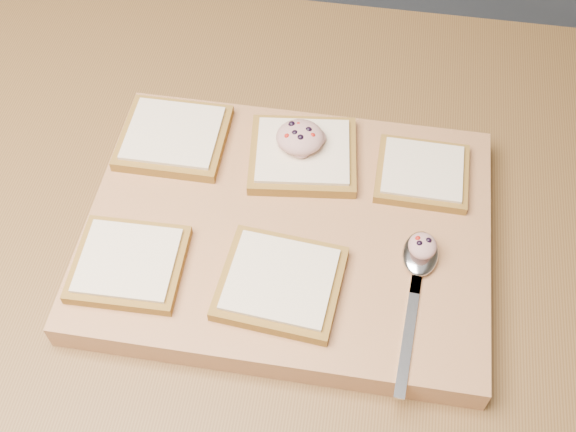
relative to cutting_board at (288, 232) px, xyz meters
name	(u,v)px	position (x,y,z in m)	size (l,w,h in m)	color
island_counter	(236,354)	(-0.10, 0.04, -0.46)	(2.00, 0.80, 0.90)	slate
cutting_board	(288,232)	(0.00, 0.00, 0.00)	(0.46, 0.35, 0.04)	tan
bread_far_left	(174,137)	(-0.16, 0.10, 0.03)	(0.13, 0.12, 0.02)	olive
bread_far_center	(303,155)	(0.00, 0.10, 0.03)	(0.14, 0.13, 0.02)	olive
bread_far_right	(422,173)	(0.15, 0.09, 0.03)	(0.11, 0.10, 0.02)	olive
bread_near_left	(129,263)	(-0.16, -0.09, 0.03)	(0.12, 0.11, 0.02)	olive
bread_near_center	(280,282)	(0.01, -0.08, 0.03)	(0.14, 0.13, 0.02)	olive
tuna_salad_dollop	(300,137)	(0.00, 0.10, 0.05)	(0.06, 0.05, 0.03)	tan
spoon	(419,265)	(0.15, -0.04, 0.02)	(0.04, 0.20, 0.01)	silver
spoon_salad	(423,246)	(0.15, -0.02, 0.04)	(0.03, 0.03, 0.02)	tan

